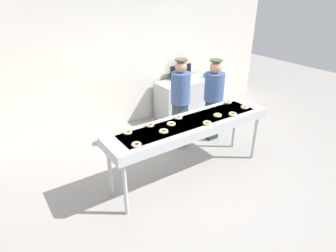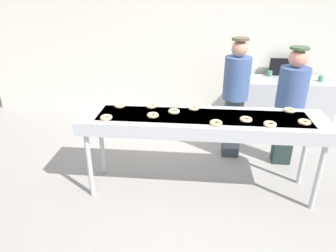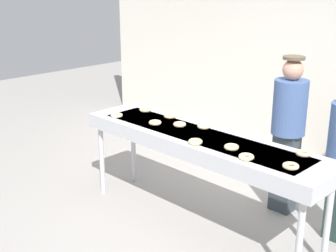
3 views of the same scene
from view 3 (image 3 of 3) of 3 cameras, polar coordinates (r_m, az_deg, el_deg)
The scene contains 15 objects.
ground_plane at distance 4.81m, azimuth 3.67°, elevation -12.08°, with size 16.00×16.00×0.00m, color #9E9993.
back_wall at distance 6.26m, azimuth 18.85°, elevation 9.27°, with size 8.00×0.12×3.12m, color silver.
fryer_conveyor at distance 4.44m, azimuth 3.90°, elevation -2.08°, with size 2.71×0.64×0.97m.
plain_donut_0 at distance 4.17m, azimuth 3.44°, elevation -1.96°, with size 0.13×0.13×0.04m, color #EBD487.
plain_donut_1 at distance 4.70m, azimuth -1.63°, elevation 0.42°, with size 0.13×0.13×0.04m, color beige.
plain_donut_2 at distance 4.07m, azimuth 7.93°, elevation -2.62°, with size 0.13×0.13×0.04m, color beige.
plain_donut_3 at distance 3.87m, azimuth 9.75°, elevation -3.81°, with size 0.13×0.13×0.04m, color #F4D493.
plain_donut_4 at distance 4.93m, azimuth 0.23°, elevation 1.26°, with size 0.13×0.13×0.04m, color #EDC288.
plain_donut_5 at distance 3.76m, azimuth 15.07°, elevation -4.85°, with size 0.13×0.13×0.04m, color #F7D190.
plain_donut_6 at distance 4.06m, azimuth 16.55°, elevation -3.29°, with size 0.13×0.13×0.04m, color beige.
plain_donut_7 at distance 4.99m, azimuth -6.43°, elevation 1.34°, with size 0.13×0.13×0.04m, color #F7C892.
plain_donut_8 at distance 4.65m, azimuth 1.46°, elevation 0.20°, with size 0.13×0.13×0.04m, color beige.
plain_donut_9 at distance 4.60m, azimuth 4.49°, elevation -0.04°, with size 0.13×0.13×0.04m, color beige.
plain_donut_10 at distance 5.17m, azimuth -2.87°, elevation 2.04°, with size 0.13×0.13×0.04m, color beige.
worker_baker at distance 4.86m, azimuth 14.77°, elevation -0.00°, with size 0.35×0.35×1.68m.
Camera 3 is at (2.71, -3.17, 2.41)m, focal length 48.83 mm.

